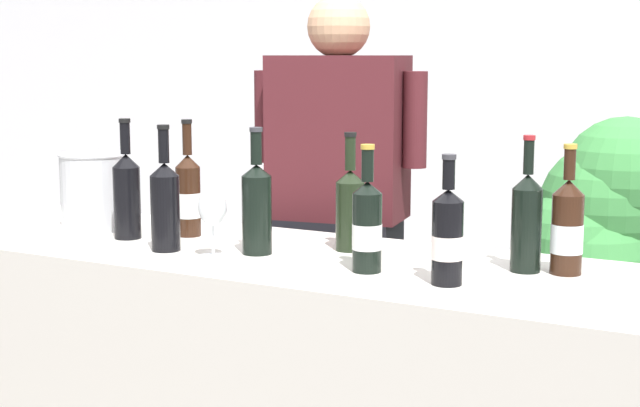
% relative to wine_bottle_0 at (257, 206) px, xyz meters
% --- Properties ---
extents(wall_back, '(8.00, 0.10, 2.80)m').
position_rel_wine_bottle_0_xyz_m(wall_back, '(0.05, 2.64, 0.32)').
color(wall_back, white).
rests_on(wall_back, ground_plane).
extents(wine_bottle_0, '(0.08, 0.08, 0.35)m').
position_rel_wine_bottle_0_xyz_m(wine_bottle_0, '(0.00, 0.00, 0.00)').
color(wine_bottle_0, black).
rests_on(wine_bottle_0, counter).
extents(wine_bottle_1, '(0.08, 0.08, 0.33)m').
position_rel_wine_bottle_0_xyz_m(wine_bottle_1, '(0.82, 0.16, -0.02)').
color(wine_bottle_1, black).
rests_on(wine_bottle_1, counter).
extents(wine_bottle_2, '(0.08, 0.08, 0.36)m').
position_rel_wine_bottle_0_xyz_m(wine_bottle_2, '(-0.47, 0.01, 0.00)').
color(wine_bottle_2, black).
rests_on(wine_bottle_2, counter).
extents(wine_bottle_3, '(0.08, 0.08, 0.36)m').
position_rel_wine_bottle_0_xyz_m(wine_bottle_3, '(-0.25, -0.09, -0.00)').
color(wine_bottle_3, black).
rests_on(wine_bottle_3, counter).
extents(wine_bottle_4, '(0.08, 0.08, 0.36)m').
position_rel_wine_bottle_0_xyz_m(wine_bottle_4, '(-0.33, 0.13, -0.01)').
color(wine_bottle_4, black).
rests_on(wine_bottle_4, counter).
extents(wine_bottle_5, '(0.08, 0.08, 0.33)m').
position_rel_wine_bottle_0_xyz_m(wine_bottle_5, '(0.37, -0.06, -0.02)').
color(wine_bottle_5, black).
rests_on(wine_bottle_5, counter).
extents(wine_bottle_6, '(0.08, 0.08, 0.34)m').
position_rel_wine_bottle_0_xyz_m(wine_bottle_6, '(0.21, 0.16, -0.01)').
color(wine_bottle_6, black).
rests_on(wine_bottle_6, counter).
extents(wine_bottle_7, '(0.08, 0.08, 0.32)m').
position_rel_wine_bottle_0_xyz_m(wine_bottle_7, '(0.60, -0.09, -0.02)').
color(wine_bottle_7, black).
rests_on(wine_bottle_7, counter).
extents(wine_bottle_8, '(0.08, 0.08, 0.35)m').
position_rel_wine_bottle_0_xyz_m(wine_bottle_8, '(0.72, 0.14, -0.00)').
color(wine_bottle_8, black).
rests_on(wine_bottle_8, counter).
extents(wine_glass, '(0.08, 0.08, 0.19)m').
position_rel_wine_bottle_0_xyz_m(wine_glass, '(-0.08, -0.10, -0.00)').
color(wine_glass, silver).
rests_on(wine_glass, counter).
extents(ice_bucket, '(0.22, 0.22, 0.24)m').
position_rel_wine_bottle_0_xyz_m(ice_bucket, '(-0.66, 0.08, -0.01)').
color(ice_bucket, silver).
rests_on(ice_bucket, counter).
extents(person_server, '(0.60, 0.31, 1.70)m').
position_rel_wine_bottle_0_xyz_m(person_server, '(-0.08, 0.65, -0.26)').
color(person_server, black).
rests_on(person_server, ground_plane).
extents(potted_shrub, '(0.58, 0.57, 1.28)m').
position_rel_wine_bottle_0_xyz_m(potted_shrub, '(0.68, 1.22, -0.24)').
color(potted_shrub, brown).
rests_on(potted_shrub, ground_plane).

